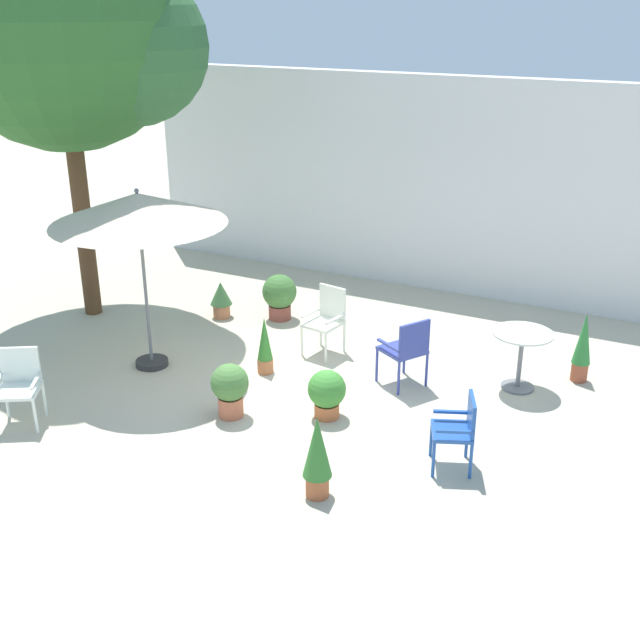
% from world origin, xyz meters
% --- Properties ---
extents(ground_plane, '(60.00, 60.00, 0.00)m').
position_xyz_m(ground_plane, '(0.00, 0.00, 0.00)').
color(ground_plane, '#BCB39A').
extents(villa_facade, '(10.90, 0.30, 3.53)m').
position_xyz_m(villa_facade, '(0.00, 4.59, 1.77)').
color(villa_facade, silver).
rests_on(villa_facade, ground).
extents(shade_tree, '(3.82, 3.64, 6.20)m').
position_xyz_m(shade_tree, '(-4.40, 1.04, 4.40)').
color(shade_tree, '#533621').
rests_on(shade_tree, ground).
extents(patio_umbrella_0, '(2.25, 2.25, 2.45)m').
position_xyz_m(patio_umbrella_0, '(-2.41, -0.15, 2.17)').
color(patio_umbrella_0, '#2D2D2D').
rests_on(patio_umbrella_0, ground).
extents(cafe_table_0, '(0.76, 0.76, 0.78)m').
position_xyz_m(cafe_table_0, '(2.21, 1.43, 0.54)').
color(cafe_table_0, silver).
rests_on(cafe_table_0, ground).
extents(patio_chair_0, '(0.65, 0.64, 0.91)m').
position_xyz_m(patio_chair_0, '(-2.80, -2.05, 0.52)').
color(patio_chair_0, white).
rests_on(patio_chair_0, ground).
extents(patio_chair_1, '(0.56, 0.58, 0.84)m').
position_xyz_m(patio_chair_1, '(2.07, -0.69, 0.49)').
color(patio_chair_1, '#24509F').
rests_on(patio_chair_1, ground).
extents(patio_chair_2, '(0.68, 0.67, 0.94)m').
position_xyz_m(patio_chair_2, '(0.90, 0.83, 0.55)').
color(patio_chair_2, '#344094').
rests_on(patio_chair_2, ground).
extents(patio_chair_3, '(0.52, 0.55, 0.95)m').
position_xyz_m(patio_chair_3, '(-0.48, 1.34, 0.54)').
color(patio_chair_3, white).
rests_on(patio_chair_3, ground).
extents(potted_plant_0, '(0.24, 0.24, 0.95)m').
position_xyz_m(potted_plant_0, '(2.87, 2.01, 0.49)').
color(potted_plant_0, '#A24F34').
rests_on(potted_plant_0, ground).
extents(potted_plant_1, '(0.45, 0.45, 0.67)m').
position_xyz_m(potted_plant_1, '(-0.69, -0.83, 0.38)').
color(potted_plant_1, '#C66848').
rests_on(potted_plant_1, ground).
extents(potted_plant_2, '(0.34, 0.34, 0.58)m').
position_xyz_m(potted_plant_2, '(-2.53, 1.75, 0.32)').
color(potted_plant_2, '#BF714C').
rests_on(potted_plant_2, ground).
extents(potted_plant_3, '(0.30, 0.30, 0.90)m').
position_xyz_m(potted_plant_3, '(0.97, -1.82, 0.48)').
color(potted_plant_3, '#AB5A35').
rests_on(potted_plant_3, ground).
extents(potted_plant_4, '(0.53, 0.53, 0.71)m').
position_xyz_m(potted_plant_4, '(-1.68, 2.11, 0.40)').
color(potted_plant_4, brown).
rests_on(potted_plant_4, ground).
extents(potted_plant_5, '(0.46, 0.46, 0.60)m').
position_xyz_m(potted_plant_5, '(0.35, -0.34, 0.33)').
color(potted_plant_5, '#C26639').
rests_on(potted_plant_5, ground).
extents(potted_plant_6, '(0.21, 0.21, 0.80)m').
position_xyz_m(potted_plant_6, '(-0.92, 0.37, 0.39)').
color(potted_plant_6, '#BE6C40').
rests_on(potted_plant_6, ground).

